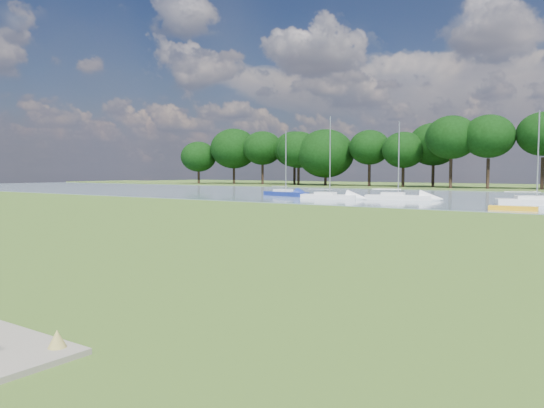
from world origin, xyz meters
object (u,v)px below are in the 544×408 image
Objects in this scene: kayak at (513,208)px; sailboat_6 at (397,196)px; sailboat_3 at (329,195)px; sailboat_4 at (536,200)px; sailboat_5 at (285,192)px.

sailboat_6 is at bearing 140.86° from kayak.
sailboat_3 is 19.30m from sailboat_4.
sailboat_5 reaches higher than kayak.
sailboat_4 is at bearing 84.21° from kayak.
sailboat_3 reaches higher than kayak.
kayak is at bearing -113.86° from sailboat_4.
sailboat_6 is (-12.40, 8.76, 0.27)m from kayak.
kayak is at bearing -6.33° from sailboat_5.
sailboat_5 is at bearing 157.23° from kayak.
sailboat_3 is at bearing 162.94° from sailboat_4.
kayak is 20.05m from sailboat_3.
sailboat_5 is at bearing 164.85° from sailboat_6.
sailboat_4 is at bearing -17.24° from sailboat_6.
kayak is 15.18m from sailboat_6.
sailboat_4 is 1.08× the size of sailboat_5.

